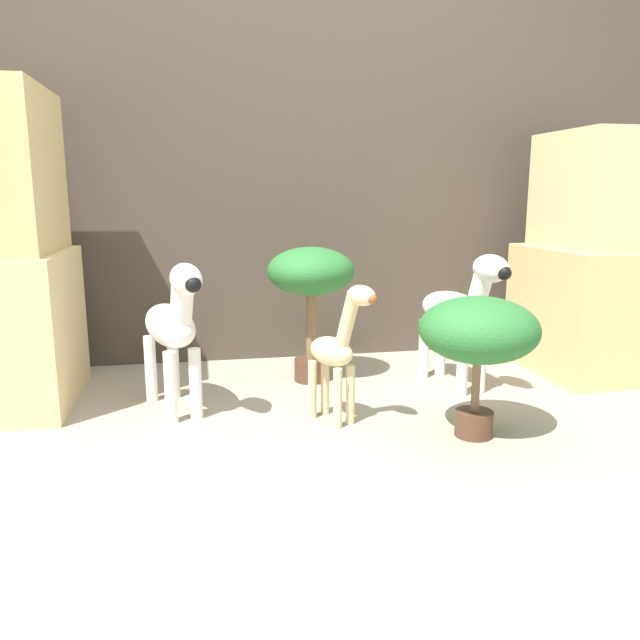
{
  "coord_description": "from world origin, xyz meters",
  "views": [
    {
      "loc": [
        -0.53,
        -1.84,
        0.88
      ],
      "look_at": [
        -0.04,
        0.75,
        0.34
      ],
      "focal_mm": 35.0,
      "sensor_mm": 36.0,
      "label": 1
    }
  ],
  "objects_px": {
    "zebra_right": "(460,310)",
    "potted_palm_front": "(311,279)",
    "potted_palm_back": "(479,334)",
    "zebra_left": "(173,325)",
    "giraffe_figurine": "(337,349)"
  },
  "relations": [
    {
      "from": "giraffe_figurine",
      "to": "zebra_right",
      "type": "bearing_deg",
      "value": 27.69
    },
    {
      "from": "potted_palm_front",
      "to": "zebra_left",
      "type": "bearing_deg",
      "value": -151.18
    },
    {
      "from": "zebra_left",
      "to": "potted_palm_back",
      "type": "relative_size",
      "value": 1.21
    },
    {
      "from": "zebra_left",
      "to": "giraffe_figurine",
      "type": "height_order",
      "value": "zebra_left"
    },
    {
      "from": "zebra_right",
      "to": "potted_palm_back",
      "type": "bearing_deg",
      "value": -106.94
    },
    {
      "from": "potted_palm_back",
      "to": "potted_palm_front",
      "type": "bearing_deg",
      "value": 120.39
    },
    {
      "from": "zebra_right",
      "to": "potted_palm_back",
      "type": "relative_size",
      "value": 1.21
    },
    {
      "from": "zebra_left",
      "to": "potted_palm_back",
      "type": "xyz_separation_m",
      "value": [
        1.09,
        -0.46,
        0.02
      ]
    },
    {
      "from": "potted_palm_back",
      "to": "zebra_right",
      "type": "bearing_deg",
      "value": 73.06
    },
    {
      "from": "zebra_right",
      "to": "potted_palm_front",
      "type": "bearing_deg",
      "value": 159.44
    },
    {
      "from": "zebra_right",
      "to": "potted_palm_front",
      "type": "distance_m",
      "value": 0.69
    },
    {
      "from": "zebra_right",
      "to": "potted_palm_back",
      "type": "xyz_separation_m",
      "value": [
        -0.17,
        -0.56,
        0.02
      ]
    },
    {
      "from": "zebra_left",
      "to": "zebra_right",
      "type": "bearing_deg",
      "value": 4.53
    },
    {
      "from": "zebra_right",
      "to": "zebra_left",
      "type": "distance_m",
      "value": 1.26
    },
    {
      "from": "giraffe_figurine",
      "to": "zebra_left",
      "type": "bearing_deg",
      "value": 159.15
    }
  ]
}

